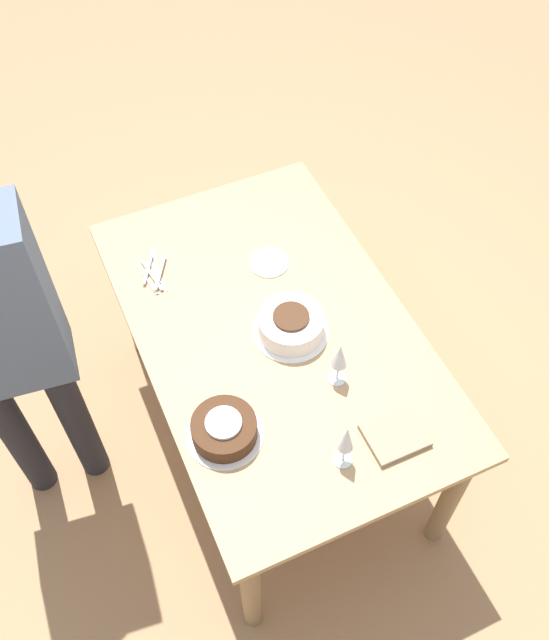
{
  "coord_description": "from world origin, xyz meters",
  "views": [
    {
      "loc": [
        1.34,
        -0.6,
        2.79
      ],
      "look_at": [
        0.0,
        0.0,
        0.81
      ],
      "focal_mm": 40.0,
      "sensor_mm": 36.0,
      "label": 1
    }
  ],
  "objects_px": {
    "cake_center_white": "(291,325)",
    "cake_front_chocolate": "(224,429)",
    "wine_glass_far": "(340,357)",
    "wine_glass_near": "(346,440)"
  },
  "relations": [
    {
      "from": "cake_center_white",
      "to": "cake_front_chocolate",
      "type": "bearing_deg",
      "value": -52.27
    },
    {
      "from": "cake_center_white",
      "to": "wine_glass_near",
      "type": "height_order",
      "value": "wine_glass_near"
    },
    {
      "from": "cake_center_white",
      "to": "wine_glass_far",
      "type": "height_order",
      "value": "wine_glass_far"
    },
    {
      "from": "wine_glass_far",
      "to": "cake_front_chocolate",
      "type": "bearing_deg",
      "value": -84.43
    },
    {
      "from": "cake_center_white",
      "to": "wine_glass_near",
      "type": "relative_size",
      "value": 1.31
    },
    {
      "from": "cake_front_chocolate",
      "to": "wine_glass_far",
      "type": "relative_size",
      "value": 1.28
    },
    {
      "from": "cake_front_chocolate",
      "to": "wine_glass_near",
      "type": "height_order",
      "value": "wine_glass_near"
    },
    {
      "from": "cake_center_white",
      "to": "wine_glass_far",
      "type": "xyz_separation_m",
      "value": [
        0.24,
        0.06,
        0.09
      ]
    },
    {
      "from": "cake_front_chocolate",
      "to": "wine_glass_near",
      "type": "bearing_deg",
      "value": 52.65
    },
    {
      "from": "wine_glass_near",
      "to": "wine_glass_far",
      "type": "relative_size",
      "value": 1.05
    }
  ]
}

